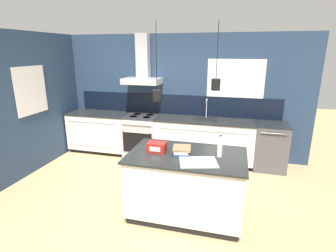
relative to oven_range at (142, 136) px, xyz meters
name	(u,v)px	position (x,y,z in m)	size (l,w,h in m)	color
ground_plane	(145,198)	(0.66, -1.69, -0.46)	(16.00, 16.00, 0.00)	tan
wall_back	(173,94)	(0.62, 0.31, 0.90)	(5.60, 2.38, 2.60)	navy
wall_left	(37,102)	(-1.77, -0.99, 0.85)	(0.08, 3.80, 2.60)	navy
counter_run_left	(100,132)	(-1.04, 0.01, 0.01)	(1.35, 0.64, 0.91)	black
counter_run_sink	(204,140)	(1.36, 0.01, 0.01)	(2.00, 0.64, 1.31)	black
oven_range	(142,136)	(0.00, 0.00, 0.00)	(0.74, 0.66, 0.91)	#B5B5BA
dishwasher	(270,146)	(2.65, 0.00, 0.00)	(0.60, 0.65, 0.91)	#4C4C51
kitchen_island	(186,184)	(1.35, -1.90, 0.00)	(1.58, 0.98, 0.91)	black
bottle_on_island	(220,148)	(1.78, -1.87, 0.58)	(0.07, 0.07, 0.30)	silver
book_stack	(182,150)	(1.27, -1.88, 0.50)	(0.28, 0.36, 0.09)	#335684
red_supply_box	(157,147)	(0.92, -1.90, 0.52)	(0.25, 0.18, 0.13)	red
paper_pile	(198,162)	(1.53, -2.12, 0.46)	(0.54, 0.46, 0.01)	silver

